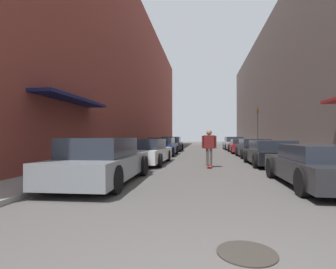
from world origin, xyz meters
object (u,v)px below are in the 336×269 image
(parked_car_left_1, at_px, (147,152))
(parked_car_right_0, at_px, (321,166))
(manhole_cover, at_px, (247,253))
(traffic_light, at_px, (258,125))
(parked_car_right_2, at_px, (254,148))
(parked_car_right_3, at_px, (241,146))
(parked_car_left_2, at_px, (162,147))
(parked_car_left_0, at_px, (103,161))
(parked_car_right_4, at_px, (234,144))
(skateboarder, at_px, (209,144))
(parked_car_right_1, at_px, (271,153))
(parked_car_left_3, at_px, (172,144))

(parked_car_left_1, xyz_separation_m, parked_car_right_0, (6.01, -5.34, -0.04))
(parked_car_right_0, bearing_deg, manhole_cover, -120.96)
(parked_car_left_1, distance_m, traffic_light, 14.38)
(parked_car_right_2, distance_m, parked_car_right_3, 5.04)
(parked_car_left_2, bearing_deg, parked_car_left_0, -89.87)
(parked_car_left_0, xyz_separation_m, parked_car_right_4, (6.14, 20.50, 0.00))
(manhole_cover, bearing_deg, traffic_light, 78.32)
(parked_car_right_2, height_order, skateboarder, skateboarder)
(parked_car_right_3, height_order, traffic_light, traffic_light)
(parked_car_right_0, xyz_separation_m, parked_car_right_4, (-0.01, 20.30, 0.08))
(parked_car_right_4, bearing_deg, parked_car_right_2, -89.33)
(parked_car_left_1, xyz_separation_m, parked_car_right_2, (6.12, 4.78, -0.01))
(manhole_cover, xyz_separation_m, traffic_light, (4.50, 21.75, 2.47))
(parked_car_left_0, bearing_deg, traffic_light, 65.53)
(parked_car_left_1, relative_size, manhole_cover, 6.84)
(parked_car_left_1, bearing_deg, parked_car_right_2, 38.00)
(manhole_cover, distance_m, traffic_light, 22.35)
(parked_car_left_2, xyz_separation_m, traffic_light, (7.98, 5.82, 1.84))
(skateboarder, relative_size, traffic_light, 0.43)
(traffic_light, bearing_deg, parked_car_left_2, -143.87)
(parked_car_left_2, distance_m, parked_car_right_1, 8.69)
(parked_car_right_2, bearing_deg, parked_car_left_3, 130.90)
(traffic_light, bearing_deg, skateboarder, -109.72)
(parked_car_left_2, xyz_separation_m, skateboarder, (3.25, -7.36, 0.39))
(parked_car_right_2, bearing_deg, parked_car_right_1, -91.19)
(parked_car_right_3, height_order, manhole_cover, parked_car_right_3)
(parked_car_left_0, relative_size, parked_car_left_1, 1.01)
(parked_car_left_2, height_order, parked_car_right_2, parked_car_left_2)
(parked_car_right_2, bearing_deg, parked_car_right_0, -90.64)
(parked_car_left_0, xyz_separation_m, parked_car_right_1, (6.16, 5.54, -0.07))
(parked_car_right_1, bearing_deg, parked_car_right_2, 88.81)
(parked_car_right_1, height_order, parked_car_right_4, parked_car_right_4)
(parked_car_right_1, bearing_deg, parked_car_right_3, 89.81)
(parked_car_right_3, bearing_deg, manhole_cover, -97.93)
(skateboarder, height_order, manhole_cover, skateboarder)
(manhole_cover, bearing_deg, skateboarder, 91.55)
(parked_car_right_0, bearing_deg, parked_car_right_1, 89.85)
(parked_car_left_0, relative_size, parked_car_right_0, 1.07)
(parked_car_right_4, bearing_deg, parked_car_left_1, -111.86)
(parked_car_left_3, height_order, skateboarder, skateboarder)
(parked_car_right_0, height_order, skateboarder, skateboarder)
(parked_car_left_2, relative_size, parked_car_left_3, 0.98)
(parked_car_left_2, distance_m, traffic_light, 10.05)
(parked_car_left_2, xyz_separation_m, parked_car_right_0, (6.17, -11.45, -0.07))
(parked_car_right_1, distance_m, parked_car_right_2, 4.79)
(parked_car_left_1, distance_m, parked_car_right_2, 7.77)
(parked_car_right_3, distance_m, manhole_cover, 19.84)
(parked_car_left_0, bearing_deg, parked_car_left_2, 90.13)
(parked_car_left_1, height_order, parked_car_right_1, parked_car_left_1)
(parked_car_right_0, bearing_deg, parked_car_right_4, 90.01)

